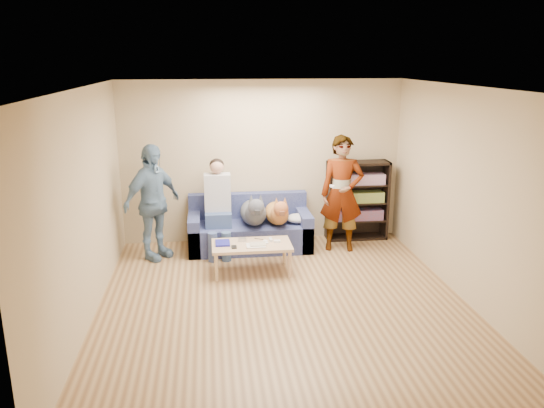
{
  "coord_description": "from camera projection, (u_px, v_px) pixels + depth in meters",
  "views": [
    {
      "loc": [
        -0.86,
        -5.86,
        2.91
      ],
      "look_at": [
        0.0,
        1.2,
        0.95
      ],
      "focal_mm": 35.0,
      "sensor_mm": 36.0,
      "label": 1
    }
  ],
  "objects": [
    {
      "name": "wall_back",
      "position": [
        262.0,
        162.0,
        8.53
      ],
      "size": [
        4.5,
        0.0,
        4.5
      ],
      "primitive_type": "plane",
      "rotation": [
        1.57,
        0.0,
        0.0
      ],
      "color": "tan",
      "rests_on": "ground"
    },
    {
      "name": "notebook_blue",
      "position": [
        223.0,
        243.0,
        7.36
      ],
      "size": [
        0.2,
        0.26,
        0.03
      ],
      "primitive_type": "cube",
      "color": "navy",
      "rests_on": "coffee_table"
    },
    {
      "name": "sofa",
      "position": [
        249.0,
        230.0,
        8.38
      ],
      "size": [
        1.9,
        0.85,
        0.82
      ],
      "color": "#515B93",
      "rests_on": "ground"
    },
    {
      "name": "person_standing_left",
      "position": [
        152.0,
        202.0,
        7.78
      ],
      "size": [
        1.0,
        1.03,
        1.73
      ],
      "primitive_type": "imported",
      "rotation": [
        0.0,
        0.0,
        0.82
      ],
      "color": "#6D8CAE",
      "rests_on": "ground"
    },
    {
      "name": "person_seated",
      "position": [
        218.0,
        203.0,
        8.07
      ],
      "size": [
        0.4,
        0.73,
        1.47
      ],
      "color": "#3A5380",
      "rests_on": "sofa"
    },
    {
      "name": "headphone_cup_b",
      "position": [
        265.0,
        241.0,
        7.44
      ],
      "size": [
        0.07,
        0.07,
        0.02
      ],
      "primitive_type": "cylinder",
      "color": "white",
      "rests_on": "coffee_table"
    },
    {
      "name": "pen_orange",
      "position": [
        251.0,
        248.0,
        7.21
      ],
      "size": [
        0.13,
        0.06,
        0.01
      ],
      "primitive_type": "cylinder",
      "rotation": [
        0.0,
        1.57,
        0.35
      ],
      "color": "#C84F1C",
      "rests_on": "coffee_table"
    },
    {
      "name": "controller_b",
      "position": [
        277.0,
        241.0,
        7.42
      ],
      "size": [
        0.09,
        0.06,
        0.03
      ],
      "primitive_type": "cube",
      "color": "white",
      "rests_on": "coffee_table"
    },
    {
      "name": "wall_right",
      "position": [
        469.0,
        196.0,
        6.4
      ],
      "size": [
        0.0,
        5.0,
        5.0
      ],
      "primitive_type": "plane",
      "rotation": [
        1.57,
        0.0,
        -1.57
      ],
      "color": "tan",
      "rests_on": "ground"
    },
    {
      "name": "dog_gray",
      "position": [
        254.0,
        212.0,
        8.13
      ],
      "size": [
        0.4,
        1.25,
        0.58
      ],
      "color": "#50545B",
      "rests_on": "sofa"
    },
    {
      "name": "camera_silver",
      "position": [
        242.0,
        240.0,
        7.46
      ],
      "size": [
        0.11,
        0.06,
        0.05
      ],
      "primitive_type": "cube",
      "color": "#ACACB0",
      "rests_on": "coffee_table"
    },
    {
      "name": "wallet",
      "position": [
        234.0,
        247.0,
        7.22
      ],
      "size": [
        0.07,
        0.12,
        0.02
      ],
      "primitive_type": "cube",
      "color": "black",
      "rests_on": "coffee_table"
    },
    {
      "name": "papers",
      "position": [
        256.0,
        246.0,
        7.27
      ],
      "size": [
        0.26,
        0.2,
        0.02
      ],
      "primitive_type": "cube",
      "color": "silver",
      "rests_on": "coffee_table"
    },
    {
      "name": "person_standing_right",
      "position": [
        342.0,
        194.0,
        8.14
      ],
      "size": [
        0.73,
        0.55,
        1.8
      ],
      "primitive_type": "imported",
      "rotation": [
        0.0,
        0.0,
        -0.19
      ],
      "color": "gray",
      "rests_on": "ground"
    },
    {
      "name": "held_controller",
      "position": [
        332.0,
        186.0,
        7.88
      ],
      "size": [
        0.06,
        0.13,
        0.03
      ],
      "primitive_type": "cube",
      "rotation": [
        0.0,
        0.0,
        0.16
      ],
      "color": "white",
      "rests_on": "person_standing_right"
    },
    {
      "name": "controller_a",
      "position": [
        271.0,
        240.0,
        7.49
      ],
      "size": [
        0.04,
        0.13,
        0.03
      ],
      "primitive_type": "cube",
      "color": "silver",
      "rests_on": "coffee_table"
    },
    {
      "name": "dog_tan",
      "position": [
        278.0,
        213.0,
        8.16
      ],
      "size": [
        0.36,
        1.14,
        0.52
      ],
      "color": "#B27536",
      "rests_on": "sofa"
    },
    {
      "name": "ceiling",
      "position": [
        285.0,
        88.0,
        5.79
      ],
      "size": [
        5.0,
        5.0,
        0.0
      ],
      "primitive_type": "plane",
      "rotation": [
        3.14,
        0.0,
        0.0
      ],
      "color": "white",
      "rests_on": "ground"
    },
    {
      "name": "ground",
      "position": [
        284.0,
        305.0,
        6.48
      ],
      "size": [
        5.0,
        5.0,
        0.0
      ],
      "primitive_type": "plane",
      "color": "brown",
      "rests_on": "ground"
    },
    {
      "name": "pen_black",
      "position": [
        259.0,
        239.0,
        7.55
      ],
      "size": [
        0.13,
        0.08,
        0.01
      ],
      "primitive_type": "cylinder",
      "rotation": [
        0.0,
        1.57,
        -0.52
      ],
      "color": "black",
      "rests_on": "coffee_table"
    },
    {
      "name": "bookshelf",
      "position": [
        357.0,
        199.0,
        8.71
      ],
      "size": [
        1.0,
        0.34,
        1.3
      ],
      "color": "black",
      "rests_on": "ground"
    },
    {
      "name": "magazine",
      "position": [
        258.0,
        244.0,
        7.29
      ],
      "size": [
        0.22,
        0.17,
        0.01
      ],
      "primitive_type": "cube",
      "color": "#B1A68D",
      "rests_on": "coffee_table"
    },
    {
      "name": "coffee_table",
      "position": [
        252.0,
        247.0,
        7.37
      ],
      "size": [
        1.1,
        0.6,
        0.42
      ],
      "color": "tan",
      "rests_on": "ground"
    },
    {
      "name": "wall_front",
      "position": [
        336.0,
        294.0,
        3.74
      ],
      "size": [
        4.5,
        0.0,
        4.5
      ],
      "primitive_type": "plane",
      "rotation": [
        -1.57,
        0.0,
        0.0
      ],
      "color": "tan",
      "rests_on": "ground"
    },
    {
      "name": "wall_left",
      "position": [
        84.0,
        209.0,
        5.87
      ],
      "size": [
        0.0,
        5.0,
        5.0
      ],
      "primitive_type": "plane",
      "rotation": [
        1.57,
        0.0,
        1.57
      ],
      "color": "tan",
      "rests_on": "ground"
    },
    {
      "name": "headphone_cup_a",
      "position": [
        266.0,
        243.0,
        7.36
      ],
      "size": [
        0.07,
        0.07,
        0.02
      ],
      "primitive_type": "cylinder",
      "color": "white",
      "rests_on": "coffee_table"
    },
    {
      "name": "blanket",
      "position": [
        298.0,
        218.0,
        8.28
      ],
      "size": [
        0.38,
        0.33,
        0.13
      ],
      "primitive_type": "ellipsoid",
      "color": "#AEAEB3",
      "rests_on": "sofa"
    }
  ]
}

